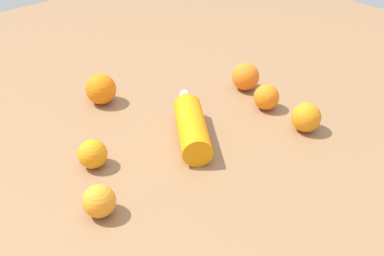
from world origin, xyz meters
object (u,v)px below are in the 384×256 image
at_px(orange_1, 246,77).
at_px(orange_3, 93,154).
at_px(water_bottle, 191,123).
at_px(orange_5, 99,201).
at_px(orange_2, 306,117).
at_px(orange_0, 101,89).
at_px(orange_4, 266,97).

relative_size(orange_1, orange_3, 1.20).
bearing_deg(water_bottle, orange_5, 140.33).
bearing_deg(orange_2, orange_5, -10.59).
height_order(orange_2, orange_3, orange_2).
xyz_separation_m(orange_0, orange_4, (-0.30, 0.33, -0.01)).
bearing_deg(orange_3, orange_0, -127.81).
xyz_separation_m(orange_2, orange_4, (-0.01, -0.13, -0.00)).
height_order(orange_0, orange_1, orange_0).
bearing_deg(orange_4, orange_5, 3.46).
bearing_deg(orange_4, orange_1, -111.35).
xyz_separation_m(water_bottle, orange_5, (0.32, 0.08, -0.00)).
xyz_separation_m(orange_1, orange_2, (0.06, 0.24, -0.00)).
height_order(water_bottle, orange_1, orange_1).
relative_size(orange_4, orange_5, 1.04).
distance_m(orange_1, orange_4, 0.12).
bearing_deg(orange_5, orange_4, -176.54).
distance_m(water_bottle, orange_5, 0.32).
distance_m(orange_1, orange_2, 0.25).
relative_size(orange_2, orange_5, 1.12).
bearing_deg(orange_4, water_bottle, -10.60).
relative_size(orange_3, orange_5, 1.00).
distance_m(orange_0, orange_4, 0.45).
relative_size(orange_1, orange_4, 1.15).
bearing_deg(water_bottle, orange_4, -64.01).
distance_m(orange_0, orange_3, 0.28).
height_order(water_bottle, orange_0, orange_0).
bearing_deg(orange_3, water_bottle, 165.89).
xyz_separation_m(orange_0, orange_1, (-0.34, 0.22, -0.00)).
bearing_deg(orange_5, orange_3, -118.62).
relative_size(water_bottle, orange_5, 3.79).
relative_size(water_bottle, orange_3, 3.79).
distance_m(water_bottle, orange_0, 0.29).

